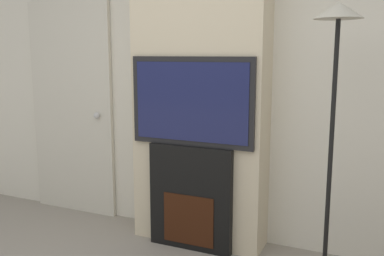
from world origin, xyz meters
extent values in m
cube|color=silver|center=(0.00, 2.03, 1.35)|extent=(6.00, 0.06, 2.70)
cube|color=beige|center=(0.00, 1.84, 1.35)|extent=(1.08, 0.32, 2.70)
cube|color=black|center=(0.00, 1.68, 0.42)|extent=(0.69, 0.14, 0.84)
cube|color=#33160A|center=(0.00, 1.61, 0.25)|extent=(0.43, 0.01, 0.41)
cube|color=black|center=(0.00, 1.68, 1.19)|extent=(1.01, 0.06, 0.69)
cube|color=#191E4C|center=(0.00, 1.65, 1.19)|extent=(0.93, 0.01, 0.60)
cylinder|color=black|center=(1.06, 1.51, 0.89)|extent=(0.03, 0.03, 1.74)
cone|color=#B7B2A3|center=(1.06, 1.51, 1.81)|extent=(0.30, 0.30, 0.10)
cube|color=beige|center=(-1.41, 1.98, 1.02)|extent=(0.93, 0.04, 2.05)
sphere|color=silver|center=(-1.09, 1.94, 0.98)|extent=(0.06, 0.06, 0.06)
camera|label=1|loc=(1.34, -1.30, 1.55)|focal=40.00mm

